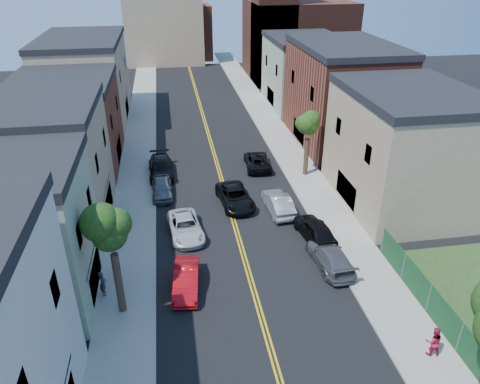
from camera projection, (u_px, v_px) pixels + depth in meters
name	position (u px, v px, depth m)	size (l,w,h in m)	color
sidewalk_left	(138.00, 145.00, 48.98)	(3.20, 100.00, 0.15)	gray
sidewalk_right	(280.00, 137.00, 51.25)	(3.20, 100.00, 0.15)	gray
curb_left	(155.00, 144.00, 49.23)	(0.30, 100.00, 0.15)	gray
curb_right	(265.00, 138.00, 51.00)	(0.30, 100.00, 0.15)	gray
bldg_left_palegrn	(5.00, 242.00, 25.23)	(9.00, 8.00, 8.50)	gray
bldg_left_tan_near	(40.00, 170.00, 32.95)	(9.00, 10.00, 9.00)	#998466
bldg_left_brick	(67.00, 127.00, 42.77)	(9.00, 12.00, 8.00)	brown
bldg_left_tan_far	(86.00, 82.00, 54.62)	(9.00, 16.00, 9.50)	#998466
bldg_right_tan	(403.00, 152.00, 36.11)	(9.00, 12.00, 9.00)	#998466
bldg_right_brick	(341.00, 97.00, 48.07)	(9.00, 14.00, 10.00)	brown
bldg_right_palegrn	(304.00, 74.00, 60.63)	(9.00, 12.00, 8.50)	gray
church	(292.00, 33.00, 72.69)	(16.20, 14.20, 22.60)	#4C2319
backdrop_left	(164.00, 30.00, 83.36)	(14.00, 8.00, 12.00)	#998466
backdrop_center	(185.00, 32.00, 87.89)	(10.00, 8.00, 10.00)	brown
fence_right	(443.00, 317.00, 24.42)	(0.04, 15.00, 1.90)	#143F1E
tree_left_mid	(108.00, 215.00, 23.28)	(5.20, 5.20, 9.29)	#34271A
tree_right_far	(309.00, 117.00, 39.88)	(4.40, 4.40, 8.03)	#34271A
red_sedan	(186.00, 279.00, 27.84)	(1.52, 4.35, 1.43)	red
white_pickup	(185.00, 227.00, 33.23)	(2.29, 4.96, 1.38)	silver
grey_car_left	(162.00, 188.00, 38.69)	(1.73, 4.29, 1.46)	#5A5C62
black_car_left	(161.00, 168.00, 42.18)	(2.21, 5.44, 1.58)	black
grey_car_right	(330.00, 257.00, 29.91)	(2.02, 4.98, 1.44)	#4E5055
black_car_right	(315.00, 229.00, 32.75)	(1.87, 4.64, 1.58)	black
silver_car_right	(278.00, 203.00, 36.28)	(1.64, 4.70, 1.55)	#A3A6AA
dark_car_right_far	(257.00, 161.00, 43.85)	(2.28, 4.95, 1.38)	black
black_suv_lane	(235.00, 197.00, 37.27)	(2.41, 5.24, 1.46)	black
pedestrian_left	(103.00, 283.00, 27.10)	(0.61, 0.40, 1.67)	#292931
pedestrian_right	(433.00, 341.00, 22.99)	(0.85, 0.66, 1.74)	#A61932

